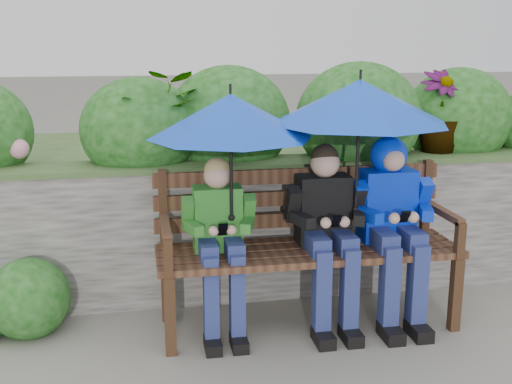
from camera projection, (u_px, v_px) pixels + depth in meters
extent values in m
plane|color=gray|center=(259.00, 336.00, 4.21)|extent=(60.00, 60.00, 0.00)
cube|color=#565250|center=(240.00, 230.00, 4.81)|extent=(8.00, 0.40, 1.00)
cube|color=#2B4021|center=(240.00, 164.00, 4.69)|extent=(8.00, 0.42, 0.04)
cube|color=#2B4021|center=(220.00, 195.00, 5.96)|extent=(8.00, 2.00, 0.96)
ellipsoid|color=#10430D|center=(139.00, 130.00, 4.65)|extent=(0.85, 0.68, 0.77)
ellipsoid|color=#10430D|center=(229.00, 122.00, 4.87)|extent=(0.95, 0.76, 0.85)
ellipsoid|color=#10430D|center=(359.00, 120.00, 4.92)|extent=(0.98, 0.79, 0.88)
ellipsoid|color=#10430D|center=(458.00, 118.00, 5.23)|extent=(0.91, 0.72, 0.81)
sphere|color=pink|center=(19.00, 149.00, 4.48)|extent=(0.14, 0.14, 0.14)
sphere|color=pink|center=(261.00, 142.00, 4.79)|extent=(0.14, 0.14, 0.14)
sphere|color=pink|center=(480.00, 135.00, 5.10)|extent=(0.14, 0.14, 0.14)
imported|color=#10430D|center=(157.00, 116.00, 4.60)|extent=(0.59, 0.52, 0.66)
imported|color=#10430D|center=(440.00, 111.00, 4.99)|extent=(0.36, 0.36, 0.64)
sphere|color=#10430D|center=(29.00, 299.00, 4.23)|extent=(0.54, 0.54, 0.54)
cube|color=#392315|center=(170.00, 317.00, 3.91)|extent=(0.07, 0.07, 0.50)
cube|color=#392315|center=(166.00, 286.00, 4.39)|extent=(0.07, 0.07, 0.50)
cube|color=#392315|center=(456.00, 295.00, 4.24)|extent=(0.07, 0.07, 0.50)
cube|color=#392315|center=(423.00, 268.00, 4.72)|extent=(0.07, 0.07, 0.50)
cube|color=#402519|center=(318.00, 262.00, 4.05)|extent=(2.01, 0.11, 0.04)
cube|color=#402519|center=(312.00, 255.00, 4.19)|extent=(2.01, 0.11, 0.04)
cube|color=#402519|center=(306.00, 248.00, 4.33)|extent=(2.01, 0.11, 0.04)
cube|color=#402519|center=(301.00, 241.00, 4.46)|extent=(2.01, 0.11, 0.04)
cube|color=#392315|center=(163.00, 210.00, 4.29)|extent=(0.06, 0.06, 0.56)
cube|color=#402519|center=(165.00, 227.00, 4.03)|extent=(0.06, 0.52, 0.04)
cube|color=#392315|center=(168.00, 258.00, 3.82)|extent=(0.06, 0.06, 0.25)
cube|color=#392315|center=(426.00, 198.00, 4.62)|extent=(0.06, 0.06, 0.56)
cube|color=#402519|center=(443.00, 212.00, 4.36)|extent=(0.06, 0.52, 0.04)
cube|color=#392315|center=(460.00, 241.00, 4.15)|extent=(0.06, 0.06, 0.25)
cube|color=#402519|center=(299.00, 219.00, 4.49)|extent=(2.01, 0.04, 0.10)
cube|color=#402519|center=(299.00, 197.00, 4.45)|extent=(2.01, 0.04, 0.10)
cube|color=#402519|center=(300.00, 175.00, 4.42)|extent=(2.01, 0.04, 0.10)
cube|color=#1D5E14|center=(217.00, 218.00, 4.19)|extent=(0.31, 0.18, 0.42)
sphere|color=tan|center=(217.00, 175.00, 4.10)|extent=(0.18, 0.18, 0.18)
sphere|color=tan|center=(217.00, 170.00, 4.10)|extent=(0.17, 0.17, 0.17)
cube|color=navy|center=(208.00, 249.00, 4.07)|extent=(0.11, 0.29, 0.11)
cube|color=navy|center=(211.00, 302.00, 4.00)|extent=(0.09, 0.10, 0.60)
cube|color=black|center=(213.00, 345.00, 4.01)|extent=(0.10, 0.20, 0.07)
cube|color=navy|center=(234.00, 247.00, 4.10)|extent=(0.11, 0.29, 0.11)
cube|color=navy|center=(237.00, 300.00, 4.03)|extent=(0.09, 0.10, 0.60)
cube|color=black|center=(239.00, 343.00, 4.04)|extent=(0.10, 0.20, 0.07)
cube|color=#1D5E14|center=(187.00, 213.00, 4.09)|extent=(0.07, 0.17, 0.24)
cube|color=#1D5E14|center=(194.00, 228.00, 4.00)|extent=(0.12, 0.20, 0.06)
sphere|color=tan|center=(214.00, 231.00, 3.94)|extent=(0.06, 0.06, 0.06)
cube|color=#1D5E14|center=(248.00, 210.00, 4.16)|extent=(0.07, 0.17, 0.24)
cube|color=#1D5E14|center=(247.00, 225.00, 4.06)|extent=(0.12, 0.20, 0.06)
sphere|color=tan|center=(231.00, 230.00, 3.96)|extent=(0.06, 0.06, 0.06)
cube|color=black|center=(223.00, 229.00, 3.94)|extent=(0.06, 0.07, 0.09)
cube|color=black|center=(323.00, 210.00, 4.31)|extent=(0.35, 0.20, 0.47)
sphere|color=tan|center=(325.00, 163.00, 4.21)|extent=(0.19, 0.19, 0.19)
sphere|color=black|center=(325.00, 158.00, 4.21)|extent=(0.18, 0.18, 0.18)
cube|color=navy|center=(316.00, 242.00, 4.17)|extent=(0.12, 0.33, 0.12)
cube|color=navy|center=(322.00, 296.00, 4.09)|extent=(0.10, 0.11, 0.61)
cube|color=black|center=(323.00, 338.00, 4.09)|extent=(0.11, 0.22, 0.08)
cube|color=navy|center=(343.00, 241.00, 4.21)|extent=(0.12, 0.33, 0.12)
cube|color=navy|center=(349.00, 294.00, 4.12)|extent=(0.10, 0.11, 0.61)
cube|color=black|center=(351.00, 335.00, 4.13)|extent=(0.11, 0.22, 0.08)
cube|color=black|center=(293.00, 204.00, 4.20)|extent=(0.08, 0.19, 0.26)
cube|color=black|center=(302.00, 220.00, 4.10)|extent=(0.13, 0.22, 0.07)
sphere|color=tan|center=(326.00, 223.00, 4.03)|extent=(0.07, 0.07, 0.07)
cube|color=black|center=(357.00, 201.00, 4.28)|extent=(0.08, 0.19, 0.26)
cube|color=black|center=(359.00, 217.00, 4.17)|extent=(0.13, 0.22, 0.07)
sphere|color=tan|center=(344.00, 222.00, 4.06)|extent=(0.07, 0.07, 0.07)
cube|color=black|center=(336.00, 221.00, 4.03)|extent=(0.06, 0.07, 0.09)
cube|color=#0726CF|center=(387.00, 205.00, 4.38)|extent=(0.36, 0.21, 0.49)
sphere|color=tan|center=(390.00, 157.00, 4.29)|extent=(0.20, 0.20, 0.20)
sphere|color=#0726CF|center=(389.00, 155.00, 4.31)|extent=(0.25, 0.25, 0.25)
sphere|color=tan|center=(393.00, 160.00, 4.24)|extent=(0.15, 0.15, 0.15)
cube|color=navy|center=(382.00, 238.00, 4.25)|extent=(0.13, 0.34, 0.13)
cube|color=navy|center=(389.00, 291.00, 4.16)|extent=(0.11, 0.12, 0.61)
cube|color=black|center=(391.00, 333.00, 4.16)|extent=(0.12, 0.23, 0.09)
cube|color=navy|center=(409.00, 237.00, 4.28)|extent=(0.13, 0.34, 0.13)
cube|color=navy|center=(417.00, 289.00, 4.19)|extent=(0.11, 0.12, 0.61)
cube|color=black|center=(419.00, 331.00, 4.19)|extent=(0.12, 0.23, 0.09)
cube|color=#0726CF|center=(358.00, 199.00, 4.28)|extent=(0.09, 0.20, 0.27)
cube|color=#0726CF|center=(369.00, 215.00, 4.17)|extent=(0.14, 0.23, 0.07)
sphere|color=tan|center=(394.00, 218.00, 4.10)|extent=(0.07, 0.07, 0.07)
cube|color=#0726CF|center=(422.00, 196.00, 4.36)|extent=(0.09, 0.20, 0.27)
cube|color=#0726CF|center=(426.00, 212.00, 4.24)|extent=(0.14, 0.23, 0.07)
sphere|color=tan|center=(413.00, 217.00, 4.12)|extent=(0.07, 0.07, 0.07)
cube|color=black|center=(404.00, 217.00, 4.10)|extent=(0.06, 0.07, 0.09)
cone|color=blue|center=(231.00, 116.00, 3.95)|extent=(1.05, 1.05, 0.27)
cylinder|color=black|center=(230.00, 89.00, 3.91)|extent=(0.02, 0.02, 0.06)
cylinder|color=black|center=(231.00, 168.00, 4.02)|extent=(0.02, 0.02, 0.65)
sphere|color=black|center=(232.00, 217.00, 4.10)|extent=(0.04, 0.04, 0.04)
cone|color=blue|center=(360.00, 101.00, 4.05)|extent=(1.16, 1.16, 0.28)
cylinder|color=black|center=(361.00, 74.00, 4.01)|extent=(0.02, 0.02, 0.06)
cylinder|color=black|center=(358.00, 156.00, 4.14)|extent=(0.02, 0.02, 0.71)
sphere|color=black|center=(356.00, 209.00, 4.22)|extent=(0.04, 0.04, 0.04)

